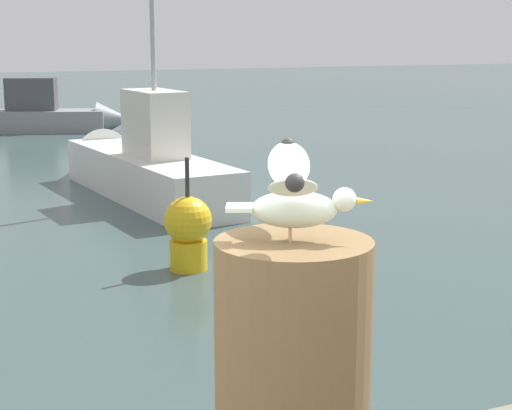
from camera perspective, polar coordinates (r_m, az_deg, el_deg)
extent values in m
cylinder|color=brown|center=(2.37, 2.51, -13.42)|extent=(0.43, 0.43, 0.93)
cylinder|color=tan|center=(2.19, 2.37, -2.13)|extent=(0.01, 0.01, 0.04)
cylinder|color=tan|center=(2.23, 2.35, -1.91)|extent=(0.01, 0.01, 0.04)
ellipsoid|color=silver|center=(2.20, 2.63, -0.31)|extent=(0.25, 0.18, 0.10)
sphere|color=silver|center=(2.20, 6.10, 0.38)|extent=(0.06, 0.06, 0.06)
cone|color=gold|center=(2.20, 7.51, 0.27)|extent=(0.05, 0.04, 0.02)
cube|color=silver|center=(2.19, -1.15, -0.17)|extent=(0.10, 0.10, 0.01)
ellipsoid|color=silver|center=(1.99, 2.55, 1.16)|extent=(0.23, 0.31, 0.11)
sphere|color=#252525|center=(1.85, 2.68, 1.54)|extent=(0.04, 0.04, 0.04)
ellipsoid|color=silver|center=(2.37, 2.27, 2.84)|extent=(0.23, 0.31, 0.11)
sphere|color=#252525|center=(2.49, 2.19, 4.15)|extent=(0.04, 0.04, 0.04)
cube|color=silver|center=(14.02, -7.44, 1.99)|extent=(1.68, 5.04, 0.75)
cone|color=silver|center=(16.59, -11.06, 3.49)|extent=(1.18, 1.18, 1.08)
cube|color=silver|center=(13.57, -6.96, 5.56)|extent=(0.80, 1.35, 1.07)
cylinder|color=#A5A5A8|center=(13.50, -7.15, 13.20)|extent=(0.08, 0.08, 2.53)
cube|color=gray|center=(24.36, -14.80, 5.61)|extent=(3.96, 2.34, 0.60)
cone|color=gray|center=(24.03, -9.67, 5.82)|extent=(1.26, 1.26, 0.99)
cube|color=#47474C|center=(24.32, -15.18, 7.37)|extent=(1.51, 1.08, 0.91)
cylinder|color=yellow|center=(9.75, -4.66, -3.43)|extent=(0.44, 0.44, 0.35)
sphere|color=yellow|center=(9.65, -4.70, -1.06)|extent=(0.56, 0.56, 0.56)
cylinder|color=#2D2D2D|center=(9.55, -4.75, 1.79)|extent=(0.05, 0.05, 0.50)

